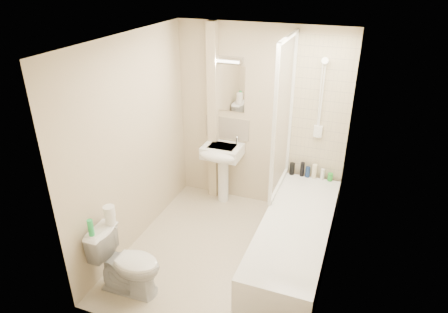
% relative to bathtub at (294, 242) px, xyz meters
% --- Properties ---
extents(floor, '(2.50, 2.50, 0.00)m').
position_rel_bathtub_xyz_m(floor, '(-0.75, -0.13, -0.29)').
color(floor, beige).
rests_on(floor, ground).
extents(wall_back, '(2.20, 0.02, 2.40)m').
position_rel_bathtub_xyz_m(wall_back, '(-0.75, 1.12, 0.91)').
color(wall_back, beige).
rests_on(wall_back, ground).
extents(wall_left, '(0.02, 2.50, 2.40)m').
position_rel_bathtub_xyz_m(wall_left, '(-1.85, -0.13, 0.91)').
color(wall_left, beige).
rests_on(wall_left, ground).
extents(wall_right, '(0.02, 2.50, 2.40)m').
position_rel_bathtub_xyz_m(wall_right, '(0.35, -0.13, 0.91)').
color(wall_right, beige).
rests_on(wall_right, ground).
extents(ceiling, '(2.20, 2.50, 0.02)m').
position_rel_bathtub_xyz_m(ceiling, '(-0.75, -0.13, 2.11)').
color(ceiling, white).
rests_on(ceiling, wall_back).
extents(tile_back, '(0.70, 0.01, 1.75)m').
position_rel_bathtub_xyz_m(tile_back, '(0.00, 1.11, 1.14)').
color(tile_back, beige).
rests_on(tile_back, wall_back).
extents(tile_right, '(0.01, 2.10, 1.75)m').
position_rel_bathtub_xyz_m(tile_right, '(0.34, 0.00, 1.14)').
color(tile_right, beige).
rests_on(tile_right, wall_right).
extents(pipe_boxing, '(0.12, 0.12, 2.40)m').
position_rel_bathtub_xyz_m(pipe_boxing, '(-1.37, 1.06, 0.91)').
color(pipe_boxing, beige).
rests_on(pipe_boxing, ground).
extents(splashback, '(0.60, 0.02, 0.30)m').
position_rel_bathtub_xyz_m(splashback, '(-1.19, 1.11, 0.74)').
color(splashback, beige).
rests_on(splashback, wall_back).
extents(mirror, '(0.46, 0.01, 0.60)m').
position_rel_bathtub_xyz_m(mirror, '(-1.19, 1.11, 1.29)').
color(mirror, white).
rests_on(mirror, wall_back).
extents(strip_light, '(0.42, 0.07, 0.07)m').
position_rel_bathtub_xyz_m(strip_light, '(-1.19, 1.09, 1.66)').
color(strip_light, silver).
rests_on(strip_light, wall_back).
extents(bathtub, '(0.70, 2.10, 0.55)m').
position_rel_bathtub_xyz_m(bathtub, '(0.00, 0.00, 0.00)').
color(bathtub, white).
rests_on(bathtub, ground).
extents(shower_screen, '(0.04, 0.92, 1.80)m').
position_rel_bathtub_xyz_m(shower_screen, '(-0.35, 0.67, 1.16)').
color(shower_screen, white).
rests_on(shower_screen, bathtub).
extents(shower_fixture, '(0.10, 0.16, 0.99)m').
position_rel_bathtub_xyz_m(shower_fixture, '(-0.00, 1.07, 1.26)').
color(shower_fixture, white).
rests_on(shower_fixture, wall_back).
extents(pedestal_sink, '(0.50, 0.47, 0.97)m').
position_rel_bathtub_xyz_m(pedestal_sink, '(-1.19, 0.89, 0.39)').
color(pedestal_sink, white).
rests_on(pedestal_sink, ground).
extents(bottle_black_a, '(0.07, 0.07, 0.16)m').
position_rel_bathtub_xyz_m(bottle_black_a, '(-0.27, 1.03, 0.34)').
color(bottle_black_a, black).
rests_on(bottle_black_a, bathtub).
extents(bottle_black_b, '(0.05, 0.05, 0.19)m').
position_rel_bathtub_xyz_m(bottle_black_b, '(-0.14, 1.03, 0.36)').
color(bottle_black_b, black).
rests_on(bottle_black_b, bathtub).
extents(bottle_blue, '(0.06, 0.06, 0.14)m').
position_rel_bathtub_xyz_m(bottle_blue, '(-0.07, 1.03, 0.33)').
color(bottle_blue, navy).
rests_on(bottle_blue, bathtub).
extents(bottle_cream, '(0.06, 0.06, 0.19)m').
position_rel_bathtub_xyz_m(bottle_cream, '(0.01, 1.03, 0.36)').
color(bottle_cream, '#F6EABE').
rests_on(bottle_cream, bathtub).
extents(bottle_white_b, '(0.05, 0.05, 0.14)m').
position_rel_bathtub_xyz_m(bottle_white_b, '(0.12, 1.03, 0.33)').
color(bottle_white_b, white).
rests_on(bottle_white_b, bathtub).
extents(bottle_green, '(0.06, 0.06, 0.10)m').
position_rel_bathtub_xyz_m(bottle_green, '(0.22, 1.03, 0.31)').
color(bottle_green, green).
rests_on(bottle_green, bathtub).
extents(toilet, '(0.43, 0.71, 0.69)m').
position_rel_bathtub_xyz_m(toilet, '(-1.47, -0.98, 0.06)').
color(toilet, white).
rests_on(toilet, ground).
extents(toilet_roll_lower, '(0.10, 0.10, 0.09)m').
position_rel_bathtub_xyz_m(toilet_roll_lower, '(-1.69, -0.87, 0.45)').
color(toilet_roll_lower, white).
rests_on(toilet_roll_lower, toilet).
extents(toilet_roll_upper, '(0.11, 0.11, 0.11)m').
position_rel_bathtub_xyz_m(toilet_roll_upper, '(-1.68, -0.88, 0.55)').
color(toilet_roll_upper, white).
rests_on(toilet_roll_upper, toilet_roll_lower).
extents(green_bottle, '(0.05, 0.05, 0.17)m').
position_rel_bathtub_xyz_m(green_bottle, '(-1.74, -1.10, 0.49)').
color(green_bottle, green).
rests_on(green_bottle, toilet).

